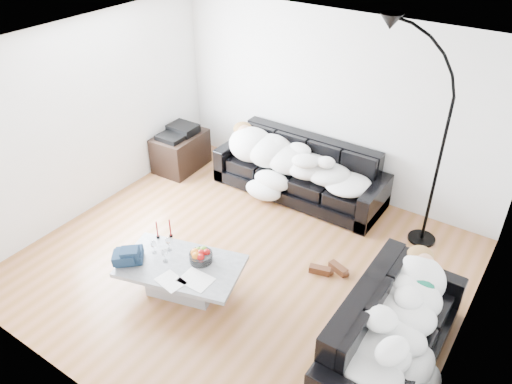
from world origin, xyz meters
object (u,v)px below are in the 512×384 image
Objects in this scene: sofa_back at (299,170)px; candle_right at (170,228)px; wine_glass_c at (165,256)px; shoes at (328,269)px; fruit_bowl at (201,255)px; sofa_right at (393,331)px; wine_glass_a at (169,244)px; candle_left at (157,230)px; sleeper_right at (397,314)px; coffee_table at (182,277)px; wine_glass_b at (154,247)px; stereo at (179,131)px; sleeper_back at (298,158)px; av_cabinet at (181,151)px; floor_lamp at (440,159)px.

candle_right is (-0.50, -2.20, 0.10)m from sofa_back.
shoes is (1.42, 1.27, -0.43)m from wine_glass_c.
fruit_bowl is 0.40m from wine_glass_c.
sofa_right is 2.61m from wine_glass_a.
fruit_bowl is 1.15× the size of candle_left.
wine_glass_c is at bearing -36.28° from candle_left.
sleeper_right is at bearing 10.80° from wine_glass_c.
coffee_table is at bearing 100.12° from sleeper_right.
fruit_bowl is at bearing 19.86° from wine_glass_b.
wine_glass_b reaches higher than shoes.
stereo is (-1.46, 1.82, 0.13)m from candle_right.
stereo is (-1.96, -0.32, 0.01)m from sleeper_back.
sleeper_right is 2.39m from coffee_table.
sleeper_back is at bearing 91.92° from fruit_bowl.
sofa_right reaches higher than coffee_table.
candle_right is at bearing 124.28° from wine_glass_c.
candle_left reaches higher than shoes.
wine_glass_c is 0.74× the size of candle_left.
sleeper_back is at bearing 6.82° from av_cabinet.
av_cabinet is (-1.61, 2.02, -0.18)m from wine_glass_a.
stereo is (-4.20, 1.72, 0.25)m from sofa_right.
wine_glass_a is at bearing -98.57° from sleeper_back.
sleeper_back is at bearing 88.31° from coffee_table.
fruit_bowl is 3.01m from floor_lamp.
candle_right is (-0.25, 0.37, 0.04)m from wine_glass_c.
stereo reaches higher than av_cabinet.
fruit_bowl and wine_glass_b have the same top height.
wine_glass_b is at bearing -127.54° from wine_glass_a.
sleeper_back is at bearing 8.86° from stereo.
fruit_bowl is 1.07× the size of candle_right.
sleeper_back is at bearing 129.23° from shoes.
candle_right is at bearing -102.79° from sofa_back.
av_cabinet is (-2.04, 1.96, -0.18)m from fruit_bowl.
sleeper_right is 7.36× the size of candle_left.
sleeper_back reaches higher than stereo.
wine_glass_b is 0.33m from candle_right.
shoes is (1.78, 1.00, -0.46)m from candle_left.
candle_right is at bearing 166.91° from fruit_bowl.
sofa_back reaches higher than wine_glass_a.
wine_glass_c is 0.46m from candle_left.
candle_right is (-0.50, -2.15, -0.12)m from sleeper_back.
wine_glass_c is 1.95m from shoes.
sofa_back is 14.91× the size of wine_glass_a.
sleeper_back reaches higher than candle_right.
sleeper_right is at bearing -43.12° from sofa_back.
sofa_right is 11.67× the size of wine_glass_a.
shoes is (1.24, 1.21, -0.15)m from coffee_table.
sleeper_back reaches higher than wine_glass_c.
sofa_right reaches higher than av_cabinet.
sofa_right is at bearing 9.08° from wine_glass_b.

